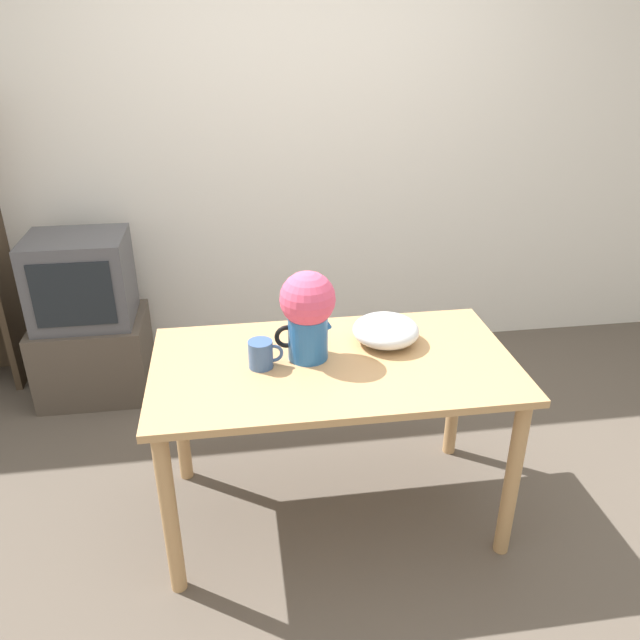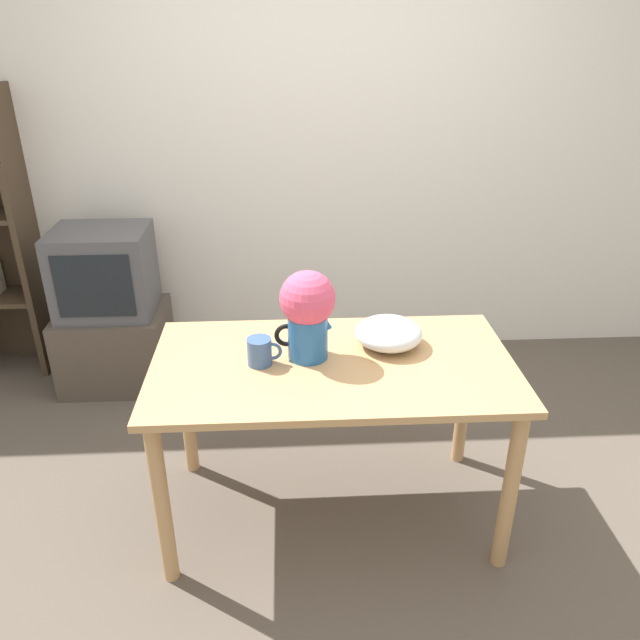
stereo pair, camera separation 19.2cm
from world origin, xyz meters
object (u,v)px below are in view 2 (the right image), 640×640
object	(u,v)px
flower_vase	(307,310)
tv_set	(104,272)
coffee_mug	(260,352)
white_bowl	(389,333)

from	to	relation	value
flower_vase	tv_set	distance (m)	1.58
flower_vase	coffee_mug	world-z (taller)	flower_vase
flower_vase	coffee_mug	size ratio (longest dim) A/B	2.69
coffee_mug	white_bowl	size ratio (longest dim) A/B	0.49
flower_vase	coffee_mug	distance (m)	0.24
flower_vase	white_bowl	world-z (taller)	flower_vase
flower_vase	coffee_mug	xyz separation A→B (m)	(-0.18, -0.05, -0.15)
coffee_mug	white_bowl	xyz separation A→B (m)	(0.51, 0.12, 0.00)
coffee_mug	white_bowl	world-z (taller)	white_bowl
tv_set	flower_vase	bearing A→B (deg)	-45.90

